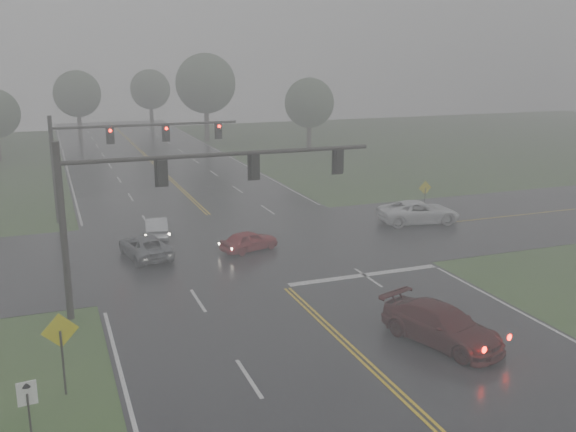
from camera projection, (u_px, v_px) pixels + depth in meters
name	position (u px, v px, depth m)	size (l,w,h in m)	color
main_road	(251.00, 255.00, 37.21)	(18.00, 160.00, 0.02)	black
cross_street	(241.00, 245.00, 39.02)	(120.00, 14.00, 0.02)	black
stop_bar	(364.00, 276.00, 33.68)	(8.50, 0.50, 0.01)	silver
sedan_maroon	(441.00, 343.00, 25.82)	(2.14, 5.26, 1.53)	#3E0B0C
sedan_red	(249.00, 251.00, 37.92)	(1.43, 3.55, 1.21)	maroon
sedan_silver	(157.00, 237.00, 40.79)	(1.36, 3.89, 1.28)	silver
car_grey	(146.00, 257.00, 36.68)	(2.12, 4.59, 1.28)	#5B5D63
pickup_white	(418.00, 223.00, 44.12)	(2.56, 5.55, 1.54)	white
signal_gantry_near	(167.00, 189.00, 28.43)	(14.47, 0.34, 7.82)	black
signal_gantry_far	(113.00, 145.00, 44.35)	(12.97, 0.37, 7.35)	black
sign_diamond_west	(61.00, 340.00, 21.47)	(1.22, 0.22, 2.96)	black
sign_arrow_white	(28.00, 406.00, 18.02)	(0.54, 0.10, 2.45)	black
sign_diamond_east	(425.00, 192.00, 46.14)	(1.03, 0.08, 2.48)	black
tree_ne_a	(206.00, 84.00, 83.56)	(7.82, 7.82, 11.48)	#382C24
tree_n_mid	(77.00, 94.00, 86.46)	(6.29, 6.29, 9.23)	#382C24
tree_e_near	(309.00, 103.00, 75.77)	(5.88, 5.88, 8.64)	#382C24
tree_n_far	(150.00, 89.00, 99.36)	(6.17, 6.17, 9.07)	#382C24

